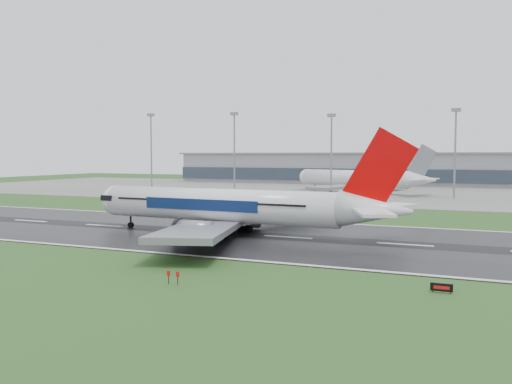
% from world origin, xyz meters
% --- Properties ---
extents(ground, '(520.00, 520.00, 0.00)m').
position_xyz_m(ground, '(0.00, 0.00, 0.00)').
color(ground, '#204619').
rests_on(ground, ground).
extents(runway, '(400.00, 45.00, 0.10)m').
position_xyz_m(runway, '(0.00, 0.00, 0.05)').
color(runway, black).
rests_on(runway, ground).
extents(apron, '(400.00, 130.00, 0.08)m').
position_xyz_m(apron, '(0.00, 125.00, 0.04)').
color(apron, slate).
rests_on(apron, ground).
extents(terminal, '(240.00, 36.00, 15.00)m').
position_xyz_m(terminal, '(0.00, 185.00, 7.50)').
color(terminal, gray).
rests_on(terminal, ground).
extents(main_airliner, '(63.83, 61.07, 18.00)m').
position_xyz_m(main_airliner, '(-8.87, -1.81, 9.10)').
color(main_airliner, white).
rests_on(main_airliner, runway).
extents(parked_airliner, '(76.13, 73.72, 17.64)m').
position_xyz_m(parked_airliner, '(-11.88, 115.41, 8.90)').
color(parked_airliner, silver).
rests_on(parked_airliner, apron).
extents(runway_sign, '(2.30, 0.30, 1.04)m').
position_xyz_m(runway_sign, '(27.58, -29.51, 0.52)').
color(runway_sign, black).
rests_on(runway_sign, ground).
extents(floodmast_0, '(0.64, 0.64, 30.52)m').
position_xyz_m(floodmast_0, '(-95.68, 100.00, 15.26)').
color(floodmast_0, gray).
rests_on(floodmast_0, ground).
extents(floodmast_1, '(0.64, 0.64, 29.88)m').
position_xyz_m(floodmast_1, '(-57.47, 100.00, 14.94)').
color(floodmast_1, gray).
rests_on(floodmast_1, ground).
extents(floodmast_2, '(0.64, 0.64, 28.17)m').
position_xyz_m(floodmast_2, '(-18.91, 100.00, 14.09)').
color(floodmast_2, gray).
rests_on(floodmast_2, ground).
extents(floodmast_3, '(0.64, 0.64, 28.74)m').
position_xyz_m(floodmast_3, '(22.97, 100.00, 14.37)').
color(floodmast_3, gray).
rests_on(floodmast_3, ground).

